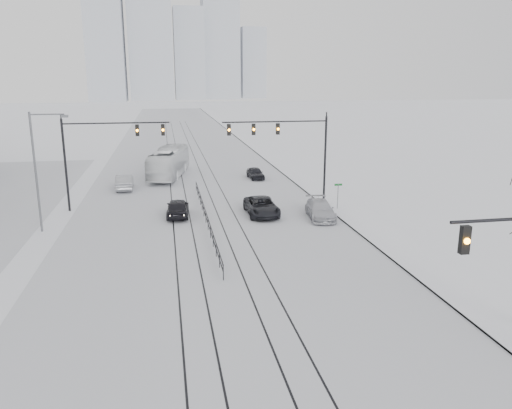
# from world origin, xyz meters

# --- Properties ---
(road) EXTENTS (22.00, 260.00, 0.02)m
(road) POSITION_xyz_m (0.00, 60.00, 0.01)
(road) COLOR silver
(road) RESTS_ON ground
(sidewalk_east) EXTENTS (5.00, 260.00, 0.16)m
(sidewalk_east) POSITION_xyz_m (13.50, 60.00, 0.08)
(sidewalk_east) COLOR silver
(sidewalk_east) RESTS_ON ground
(curb) EXTENTS (0.10, 260.00, 0.12)m
(curb) POSITION_xyz_m (11.05, 60.00, 0.06)
(curb) COLOR gray
(curb) RESTS_ON ground
(tram_rails) EXTENTS (5.30, 180.00, 0.01)m
(tram_rails) POSITION_xyz_m (-0.00, 40.00, 0.02)
(tram_rails) COLOR black
(tram_rails) RESTS_ON ground
(skyline) EXTENTS (96.00, 48.00, 72.00)m
(skyline) POSITION_xyz_m (5.02, 273.63, 30.65)
(skyline) COLOR #A7ADB7
(skyline) RESTS_ON ground
(traffic_mast_ne) EXTENTS (9.60, 0.37, 8.00)m
(traffic_mast_ne) POSITION_xyz_m (8.15, 34.99, 5.76)
(traffic_mast_ne) COLOR black
(traffic_mast_ne) RESTS_ON ground
(traffic_mast_nw) EXTENTS (9.10, 0.37, 8.00)m
(traffic_mast_nw) POSITION_xyz_m (-8.52, 36.00, 5.57)
(traffic_mast_nw) COLOR black
(traffic_mast_nw) RESTS_ON ground
(street_light_west) EXTENTS (2.73, 0.25, 9.00)m
(street_light_west) POSITION_xyz_m (-12.20, 30.00, 5.21)
(street_light_west) COLOR #595B60
(street_light_west) RESTS_ON ground
(median_fence) EXTENTS (0.06, 24.00, 1.00)m
(median_fence) POSITION_xyz_m (0.00, 30.00, 0.53)
(median_fence) COLOR black
(median_fence) RESTS_ON ground
(street_sign) EXTENTS (0.70, 0.06, 2.40)m
(street_sign) POSITION_xyz_m (11.80, 32.00, 1.61)
(street_sign) COLOR #595B60
(street_sign) RESTS_ON ground
(sedan_sb_inner) EXTENTS (2.09, 4.62, 1.54)m
(sedan_sb_inner) POSITION_xyz_m (-2.16, 32.34, 0.77)
(sedan_sb_inner) COLOR black
(sedan_sb_inner) RESTS_ON ground
(sedan_sb_outer) EXTENTS (1.77, 4.79, 1.57)m
(sedan_sb_outer) POSITION_xyz_m (-7.33, 44.12, 0.78)
(sedan_sb_outer) COLOR #989A9F
(sedan_sb_outer) RESTS_ON ground
(sedan_nb_front) EXTENTS (2.49, 5.39, 1.50)m
(sedan_nb_front) POSITION_xyz_m (4.88, 31.59, 0.75)
(sedan_nb_front) COLOR black
(sedan_nb_front) RESTS_ON ground
(sedan_nb_right) EXTENTS (2.64, 5.25, 1.46)m
(sedan_nb_right) POSITION_xyz_m (9.50, 29.74, 0.73)
(sedan_nb_right) COLOR #B7B8BF
(sedan_nb_right) RESTS_ON ground
(sedan_nb_far) EXTENTS (1.78, 3.91, 1.30)m
(sedan_nb_far) POSITION_xyz_m (7.20, 47.31, 0.65)
(sedan_nb_far) COLOR black
(sedan_nb_far) RESTS_ON ground
(box_truck) EXTENTS (5.25, 12.39, 3.36)m
(box_truck) POSITION_xyz_m (-2.62, 50.37, 1.68)
(box_truck) COLOR silver
(box_truck) RESTS_ON ground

